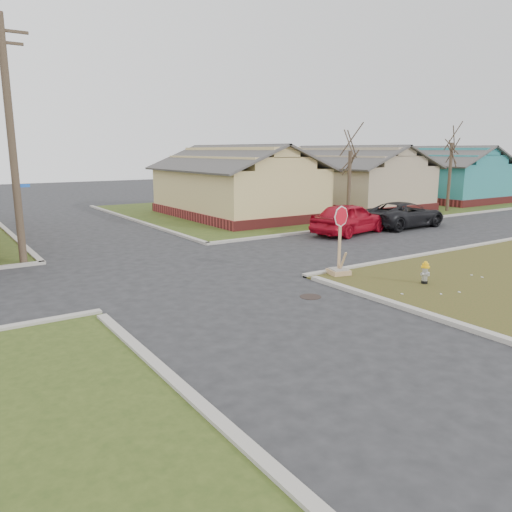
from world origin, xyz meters
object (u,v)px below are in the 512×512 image
dark_pickup (404,214)px  utility_pole (12,140)px  red_sedan (349,218)px  fire_hydrant (425,271)px  stop_sign (339,260)px

dark_pickup → utility_pole: bearing=83.3°
utility_pole → dark_pickup: (19.72, -1.66, -3.94)m
utility_pole → red_sedan: bearing=-6.2°
utility_pole → red_sedan: size_ratio=1.87×
fire_hydrant → dark_pickup: bearing=48.3°
fire_hydrant → red_sedan: size_ratio=0.15×
red_sedan → dark_pickup: bearing=-101.2°
utility_pole → stop_sign: utility_pole is taller
stop_sign → dark_pickup: stop_sign is taller
utility_pole → dark_pickup: 20.18m
utility_pole → fire_hydrant: (10.36, -10.41, -4.20)m
utility_pole → stop_sign: size_ratio=3.74×
utility_pole → fire_hydrant: 15.27m
fire_hydrant → dark_pickup: size_ratio=0.14×
utility_pole → red_sedan: 15.97m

